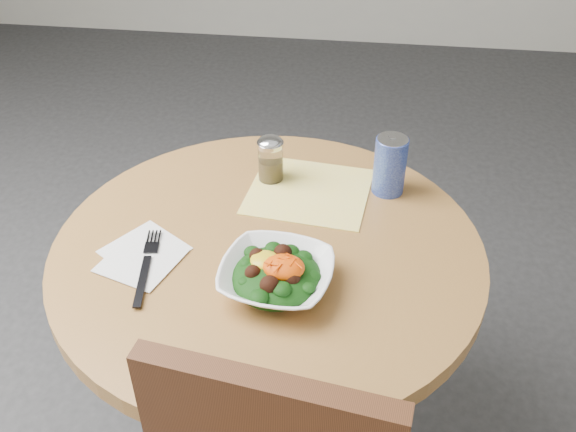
{
  "coord_description": "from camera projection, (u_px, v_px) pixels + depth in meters",
  "views": [
    {
      "loc": [
        0.18,
        -1.02,
        1.6
      ],
      "look_at": [
        0.04,
        0.02,
        0.81
      ],
      "focal_mm": 40.0,
      "sensor_mm": 36.0,
      "label": 1
    }
  ],
  "objects": [
    {
      "name": "table",
      "position": [
        269.0,
        311.0,
        1.46
      ],
      "size": [
        0.9,
        0.9,
        0.75
      ],
      "color": "black",
      "rests_on": "ground"
    },
    {
      "name": "cloth_napkin",
      "position": [
        309.0,
        191.0,
        1.49
      ],
      "size": [
        0.3,
        0.28,
        0.0
      ],
      "primitive_type": "cube",
      "rotation": [
        0.0,
        0.0,
        -0.11
      ],
      "color": "yellow",
      "rests_on": "table"
    },
    {
      "name": "paper_napkins",
      "position": [
        143.0,
        255.0,
        1.31
      ],
      "size": [
        0.2,
        0.22,
        0.0
      ],
      "color": "silver",
      "rests_on": "table"
    },
    {
      "name": "salad_bowl",
      "position": [
        277.0,
        275.0,
        1.22
      ],
      "size": [
        0.24,
        0.24,
        0.08
      ],
      "color": "white",
      "rests_on": "table"
    },
    {
      "name": "fork",
      "position": [
        147.0,
        264.0,
        1.28
      ],
      "size": [
        0.06,
        0.23,
        0.0
      ],
      "color": "black",
      "rests_on": "table"
    },
    {
      "name": "spice_shaker",
      "position": [
        271.0,
        159.0,
        1.5
      ],
      "size": [
        0.06,
        0.06,
        0.11
      ],
      "color": "silver",
      "rests_on": "table"
    },
    {
      "name": "beverage_can",
      "position": [
        390.0,
        165.0,
        1.45
      ],
      "size": [
        0.07,
        0.07,
        0.14
      ],
      "color": "navy",
      "rests_on": "table"
    }
  ]
}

